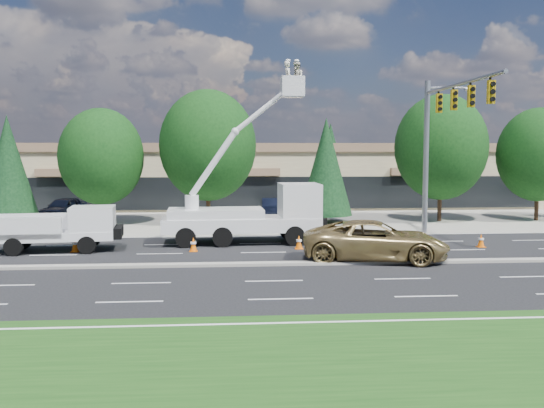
{
  "coord_description": "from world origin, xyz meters",
  "views": [
    {
      "loc": [
        -1.81,
        -25.84,
        5.02
      ],
      "look_at": [
        0.39,
        2.9,
        2.4
      ],
      "focal_mm": 40.0,
      "sensor_mm": 36.0,
      "label": 1
    }
  ],
  "objects": [
    {
      "name": "bucket_truck",
      "position": [
        -0.15,
        6.23,
        2.07
      ],
      "size": [
        8.56,
        2.98,
        9.73
      ],
      "rotation": [
        0.0,
        0.0,
        0.04
      ],
      "color": "silver",
      "rests_on": "ground"
    },
    {
      "name": "concrete_apron",
      "position": [
        0.0,
        20.0,
        0.01
      ],
      "size": [
        140.0,
        22.0,
        0.01
      ],
      "primitive_type": "cube",
      "color": "gray",
      "rests_on": "ground"
    },
    {
      "name": "tree_back_c",
      "position": [
        10.0,
        42.0,
        4.24
      ],
      "size": [
        4.01,
        4.01,
        7.91
      ],
      "color": "#332114",
      "rests_on": "ground"
    },
    {
      "name": "tree_back_d",
      "position": [
        22.0,
        42.0,
        5.61
      ],
      "size": [
        5.31,
        5.31,
        10.47
      ],
      "color": "#332114",
      "rests_on": "ground"
    },
    {
      "name": "minivan",
      "position": [
        4.92,
        0.75,
        0.9
      ],
      "size": [
        6.98,
        4.28,
        1.81
      ],
      "primitive_type": "imported",
      "rotation": [
        0.0,
        0.0,
        1.36
      ],
      "color": "olive",
      "rests_on": "ground"
    },
    {
      "name": "tree_front_b",
      "position": [
        -16.0,
        15.0,
        3.88
      ],
      "size": [
        3.67,
        3.67,
        7.24
      ],
      "color": "#332114",
      "rests_on": "ground"
    },
    {
      "name": "parked_car_east",
      "position": [
        1.59,
        19.22,
        0.67
      ],
      "size": [
        1.6,
        4.14,
        1.34
      ],
      "primitive_type": "imported",
      "rotation": [
        0.0,
        0.0,
        -0.05
      ],
      "color": "black",
      "rests_on": "ground"
    },
    {
      "name": "signal_mast",
      "position": [
        10.03,
        7.04,
        6.06
      ],
      "size": [
        2.76,
        10.16,
        9.0
      ],
      "color": "gray",
      "rests_on": "ground"
    },
    {
      "name": "tree_back_b",
      "position": [
        -4.0,
        42.0,
        5.3
      ],
      "size": [
        5.02,
        5.02,
        9.89
      ],
      "color": "#332114",
      "rests_on": "ground"
    },
    {
      "name": "traffic_cone_b",
      "position": [
        -3.42,
        3.81,
        0.34
      ],
      "size": [
        0.4,
        0.4,
        0.7
      ],
      "color": "#F06307",
      "rests_on": "ground"
    },
    {
      "name": "tree_front_e",
      "position": [
        5.0,
        15.0,
        3.83
      ],
      "size": [
        3.62,
        3.62,
        7.13
      ],
      "color": "#332114",
      "rests_on": "ground"
    },
    {
      "name": "parked_car_west",
      "position": [
        -13.58,
        18.86,
        0.77
      ],
      "size": [
        3.01,
        4.84,
        1.54
      ],
      "primitive_type": "imported",
      "rotation": [
        0.0,
        0.0,
        -0.29
      ],
      "color": "black",
      "rests_on": "ground"
    },
    {
      "name": "utility_pickup",
      "position": [
        -9.78,
        4.36,
        0.9
      ],
      "size": [
        5.89,
        2.7,
        2.19
      ],
      "rotation": [
        0.0,
        0.0,
        0.1
      ],
      "color": "silver",
      "rests_on": "ground"
    },
    {
      "name": "traffic_cone_c",
      "position": [
        1.85,
        4.19,
        0.34
      ],
      "size": [
        0.4,
        0.4,
        0.7
      ],
      "color": "#F06307",
      "rests_on": "ground"
    },
    {
      "name": "grass_verge",
      "position": [
        0.0,
        -13.0,
        0.01
      ],
      "size": [
        140.0,
        10.0,
        0.01
      ],
      "primitive_type": "cube",
      "color": "#153E11",
      "rests_on": "ground"
    },
    {
      "name": "tree_front_d",
      "position": [
        -3.0,
        15.0,
        5.26
      ],
      "size": [
        6.48,
        6.48,
        8.99
      ],
      "color": "#332114",
      "rests_on": "ground"
    },
    {
      "name": "road_median",
      "position": [
        0.0,
        0.0,
        0.06
      ],
      "size": [
        120.0,
        0.55,
        0.12
      ],
      "primitive_type": "cube",
      "color": "gray",
      "rests_on": "ground"
    },
    {
      "name": "tree_front_g",
      "position": [
        20.0,
        15.0,
        4.63
      ],
      "size": [
        5.7,
        5.7,
        7.91
      ],
      "color": "#332114",
      "rests_on": "ground"
    },
    {
      "name": "ground",
      "position": [
        0.0,
        0.0,
        0.0
      ],
      "size": [
        140.0,
        140.0,
        0.0
      ],
      "primitive_type": "plane",
      "color": "black",
      "rests_on": "ground"
    },
    {
      "name": "strip_mall",
      "position": [
        0.0,
        29.97,
        2.83
      ],
      "size": [
        50.4,
        15.4,
        5.5
      ],
      "color": "tan",
      "rests_on": "ground"
    },
    {
      "name": "traffic_cone_e",
      "position": [
        11.25,
        4.02,
        0.34
      ],
      "size": [
        0.4,
        0.4,
        0.7
      ],
      "color": "#F06307",
      "rests_on": "ground"
    },
    {
      "name": "traffic_cone_a",
      "position": [
        -9.2,
        4.13,
        0.34
      ],
      "size": [
        0.4,
        0.4,
        0.7
      ],
      "color": "#F06307",
      "rests_on": "ground"
    },
    {
      "name": "traffic_cone_d",
      "position": [
        7.95,
        3.61,
        0.34
      ],
      "size": [
        0.4,
        0.4,
        0.7
      ],
      "color": "#F06307",
      "rests_on": "ground"
    },
    {
      "name": "tree_front_f",
      "position": [
        13.0,
        15.0,
        5.14
      ],
      "size": [
        6.33,
        6.33,
        8.79
      ],
      "color": "#332114",
      "rests_on": "ground"
    },
    {
      "name": "tree_back_a",
      "position": [
        -18.0,
        42.0,
        4.25
      ],
      "size": [
        4.02,
        4.02,
        7.92
      ],
      "color": "#332114",
      "rests_on": "ground"
    },
    {
      "name": "tree_front_c",
      "position": [
        -10.0,
        15.0,
        4.52
      ],
      "size": [
        5.57,
        5.57,
        7.72
      ],
      "color": "#332114",
      "rests_on": "ground"
    }
  ]
}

